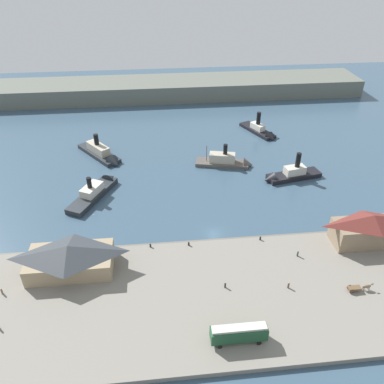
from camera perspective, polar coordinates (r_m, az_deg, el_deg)
ground_plane at (r=103.74m, az=3.26°, el=-6.23°), size 320.00×320.00×0.00m
quay_promenade at (r=87.78m, az=5.53°, el=-15.06°), size 110.00×36.00×1.20m
seawall_edge at (r=100.71m, az=3.58°, el=-7.31°), size 110.00×0.80×1.00m
ferry_shed_west_terminal at (r=93.93m, az=-17.75°, el=-9.29°), size 19.75×10.73×7.12m
ferry_shed_east_terminal at (r=106.52m, az=25.01°, el=-4.96°), size 18.51×7.74×8.36m
street_tram at (r=78.09m, az=6.98°, el=-20.09°), size 10.92×2.77×4.12m
horse_cart at (r=94.38m, az=23.65°, el=-12.88°), size 5.64×1.38×1.87m
pedestrian_near_east_shed at (r=90.10m, az=14.17°, el=-13.33°), size 0.41×0.41×1.64m
pedestrian_walking_west at (r=95.88m, az=-26.47°, el=-13.09°), size 0.40×0.40×1.60m
pedestrian_walking_east at (r=98.25m, az=15.46°, el=-8.83°), size 0.42×0.42×1.71m
pedestrian_near_west_shed at (r=87.93m, az=4.96°, el=-13.64°), size 0.38×0.38×1.55m
mooring_post_center_west at (r=97.94m, az=-0.49°, el=-7.73°), size 0.44×0.44×0.90m
mooring_post_west at (r=98.04m, az=-6.22°, el=-7.93°), size 0.44×0.44×0.90m
mooring_post_east at (r=101.11m, az=10.13°, el=-6.82°), size 0.44×0.44×0.90m
ferry_near_quay at (r=142.45m, az=-13.18°, el=5.51°), size 17.97×21.44×10.05m
ferry_moored_west at (r=122.20m, az=-13.95°, el=0.34°), size 14.81×22.38×9.02m
ferry_moored_east at (r=134.56m, az=5.51°, el=4.53°), size 20.53×9.56×9.80m
ferry_outer_harbor at (r=159.54m, az=10.28°, el=8.90°), size 12.52×19.48×10.12m
ferry_mid_harbor at (r=129.90m, az=14.15°, el=2.49°), size 20.25×8.46×10.55m
far_headland at (r=199.14m, az=-1.69°, el=15.24°), size 180.00×24.00×8.00m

